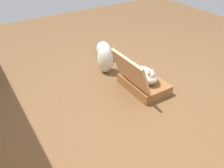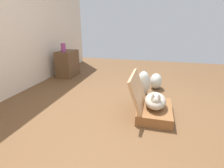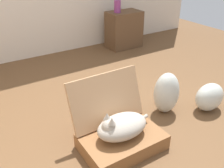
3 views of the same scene
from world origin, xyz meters
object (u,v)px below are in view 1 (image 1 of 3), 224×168
cat (145,75)px  plastic_bag_white (105,59)px  suitcase_base (144,84)px  plastic_bag_clear (104,50)px

cat → plastic_bag_white: bearing=17.3°
cat → plastic_bag_white: size_ratio=1.19×
suitcase_base → cat: cat is taller
cat → plastic_bag_white: (0.70, 0.22, -0.01)m
suitcase_base → cat: (-0.01, 0.00, 0.16)m
suitcase_base → plastic_bag_white: (0.69, 0.22, 0.15)m
plastic_bag_clear → cat: bearing=-179.8°
suitcase_base → plastic_bag_clear: 1.09m
suitcase_base → plastic_bag_white: 0.73m
suitcase_base → plastic_bag_clear: (1.09, 0.00, 0.08)m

